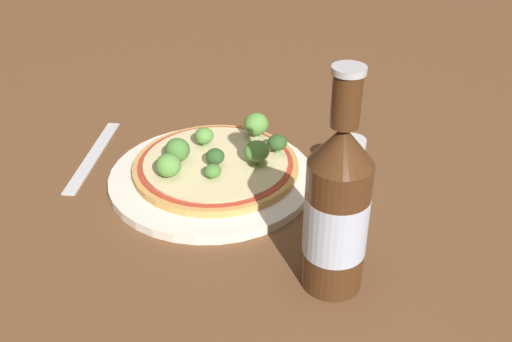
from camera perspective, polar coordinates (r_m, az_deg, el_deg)
name	(u,v)px	position (r m, az deg, el deg)	size (l,w,h in m)	color
ground_plane	(212,181)	(0.80, -4.21, -0.98)	(3.00, 3.00, 0.00)	brown
plate	(210,175)	(0.80, -4.38, -0.42)	(0.27, 0.27, 0.01)	silver
pizza	(216,165)	(0.80, -3.79, 0.55)	(0.22, 0.22, 0.01)	tan
broccoli_floret_0	(257,151)	(0.78, 0.07, 1.90)	(0.03, 0.03, 0.03)	#6B8E51
broccoli_floret_1	(213,171)	(0.75, -4.15, 0.00)	(0.02, 0.02, 0.02)	#6B8E51
broccoli_floret_2	(178,150)	(0.79, -7.48, 2.01)	(0.03, 0.03, 0.03)	#6B8E51
broccoli_floret_3	(256,124)	(0.84, 0.03, 4.49)	(0.03, 0.03, 0.04)	#6B8E51
broccoli_floret_4	(215,157)	(0.78, -3.89, 1.39)	(0.02, 0.02, 0.02)	#6B8E51
broccoli_floret_5	(277,143)	(0.80, 2.05, 2.71)	(0.03, 0.03, 0.03)	#6B8E51
broccoli_floret_6	(168,165)	(0.76, -8.35, 0.54)	(0.03, 0.03, 0.03)	#6B8E51
broccoli_floret_7	(204,136)	(0.82, -4.97, 3.35)	(0.03, 0.03, 0.03)	#6B8E51
beer_bottle	(337,209)	(0.59, 7.71, -3.65)	(0.06, 0.06, 0.24)	#472814
pepper_shaker	(350,158)	(0.80, 8.93, 1.20)	(0.04, 0.04, 0.06)	#4C4C51
fork	(93,155)	(0.88, -15.25, 1.46)	(0.09, 0.19, 0.00)	silver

